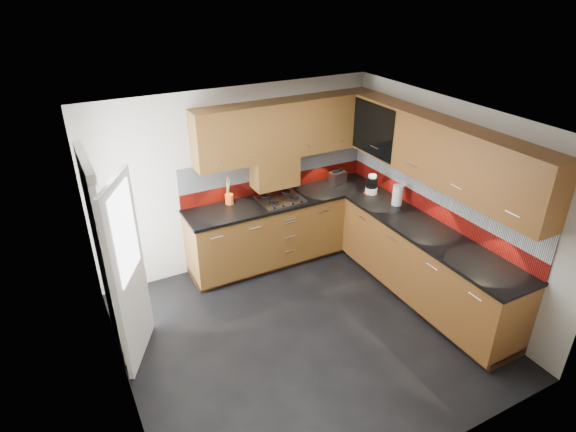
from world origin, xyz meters
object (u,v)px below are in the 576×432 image
gas_hob (280,199)px  toaster (338,177)px  food_processor (372,185)px  utensil_pot (229,197)px

gas_hob → toaster: (0.98, 0.13, 0.07)m
gas_hob → food_processor: food_processor is taller
gas_hob → utensil_pot: size_ratio=1.48×
toaster → gas_hob: bearing=-172.5°
gas_hob → utensil_pot: (-0.63, 0.20, 0.07)m
gas_hob → utensil_pot: bearing=162.1°
toaster → food_processor: food_processor is taller
gas_hob → toaster: bearing=7.5°
toaster → utensil_pot: bearing=177.3°
gas_hob → toaster: size_ratio=2.23×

